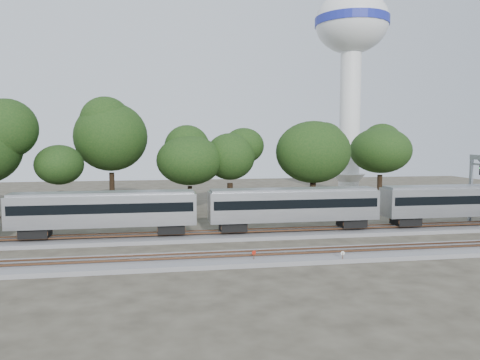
{
  "coord_description": "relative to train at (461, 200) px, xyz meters",
  "views": [
    {
      "loc": [
        -3.53,
        -43.3,
        10.52
      ],
      "look_at": [
        4.74,
        5.0,
        6.27
      ],
      "focal_mm": 35.0,
      "sensor_mm": 36.0,
      "label": 1
    }
  ],
  "objects": [
    {
      "name": "track_near",
      "position": [
        -31.23,
        -10.0,
        -3.19
      ],
      "size": [
        160.0,
        5.0,
        0.73
      ],
      "color": "slate",
      "rests_on": "ground"
    },
    {
      "name": "tree_2",
      "position": [
        -47.44,
        13.22,
        3.89
      ],
      "size": [
        7.43,
        7.43,
        10.47
      ],
      "color": "black",
      "rests_on": "ground"
    },
    {
      "name": "ground",
      "position": [
        -31.23,
        -6.0,
        -3.4
      ],
      "size": [
        160.0,
        160.0,
        0.0
      ],
      "primitive_type": "plane",
      "color": "#383328",
      "rests_on": "ground"
    },
    {
      "name": "tree_4",
      "position": [
        -30.78,
        14.79,
        4.26
      ],
      "size": [
        7.8,
        7.8,
        11.0
      ],
      "color": "black",
      "rests_on": "ground"
    },
    {
      "name": "train",
      "position": [
        0.0,
        0.0,
        0.0
      ],
      "size": [
        137.58,
        3.36,
        4.95
      ],
      "color": "silver",
      "rests_on": "ground"
    },
    {
      "name": "switch_stand_red",
      "position": [
        -27.04,
        -11.21,
        -2.66
      ],
      "size": [
        0.35,
        0.17,
        1.15
      ],
      "rotation": [
        0.0,
        0.0,
        0.38
      ],
      "color": "#512D19",
      "rests_on": "ground"
    },
    {
      "name": "tree_3",
      "position": [
        -41.51,
        18.49,
        7.49
      ],
      "size": [
        11.08,
        11.08,
        15.62
      ],
      "color": "black",
      "rests_on": "ground"
    },
    {
      "name": "track_far",
      "position": [
        -31.23,
        -0.0,
        -3.19
      ],
      "size": [
        160.0,
        5.0,
        0.73
      ],
      "color": "slate",
      "rests_on": "ground"
    },
    {
      "name": "tree_6",
      "position": [
        -12.74,
        15.96,
        5.29
      ],
      "size": [
        8.85,
        8.85,
        12.48
      ],
      "color": "black",
      "rests_on": "ground"
    },
    {
      "name": "switch_stand_white",
      "position": [
        -19.54,
        -12.29,
        -2.73
      ],
      "size": [
        0.33,
        0.13,
        1.05
      ],
      "rotation": [
        0.0,
        0.0,
        -0.32
      ],
      "color": "#512D19",
      "rests_on": "ground"
    },
    {
      "name": "water_tower",
      "position": [
        1.29,
        36.17,
        25.08
      ],
      "size": [
        13.89,
        13.89,
        38.44
      ],
      "color": "silver",
      "rests_on": "ground"
    },
    {
      "name": "tree_7",
      "position": [
        1.0,
        22.6,
        5.33
      ],
      "size": [
        8.89,
        8.89,
        12.53
      ],
      "color": "black",
      "rests_on": "ground"
    },
    {
      "name": "tree_5",
      "position": [
        -25.05,
        15.78,
        4.71
      ],
      "size": [
        8.26,
        8.26,
        11.65
      ],
      "color": "black",
      "rests_on": "ground"
    },
    {
      "name": "switch_lever",
      "position": [
        -26.67,
        -11.59,
        -3.25
      ],
      "size": [
        0.57,
        0.44,
        0.3
      ],
      "primitive_type": "cube",
      "rotation": [
        0.0,
        0.0,
        0.32
      ],
      "color": "#512D19",
      "rests_on": "ground"
    }
  ]
}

